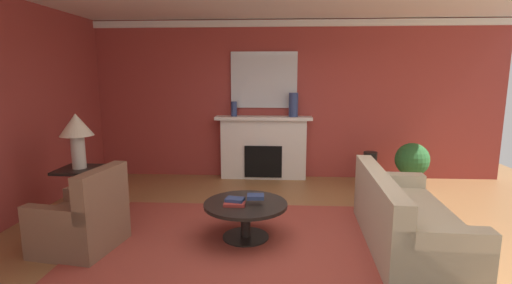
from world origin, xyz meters
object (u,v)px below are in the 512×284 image
(table_lamp, at_px, (77,130))
(vase_mantel_right, at_px, (293,105))
(vase_mantel_left, at_px, (234,109))
(vase_tall_corner, at_px, (370,168))
(mantel_mirror, at_px, (264,80))
(coffee_table, at_px, (246,212))
(fireplace, at_px, (263,149))
(potted_plant, at_px, (412,163))
(side_table, at_px, (82,189))
(armchair_near_window, at_px, (82,223))
(sofa, at_px, (404,222))

(table_lamp, distance_m, vase_mantel_right, 3.66)
(vase_mantel_left, height_order, vase_tall_corner, vase_mantel_left)
(mantel_mirror, bearing_deg, coffee_table, -92.06)
(fireplace, relative_size, vase_mantel_right, 4.08)
(potted_plant, bearing_deg, table_lamp, -163.31)
(side_table, height_order, table_lamp, table_lamp)
(coffee_table, relative_size, vase_mantel_right, 2.27)
(armchair_near_window, xyz_separation_m, vase_mantel_right, (2.47, 3.06, 1.10))
(fireplace, xyz_separation_m, sofa, (1.73, -2.84, -0.27))
(potted_plant, bearing_deg, mantel_mirror, 162.27)
(mantel_mirror, xyz_separation_m, side_table, (-2.42, -2.29, -1.46))
(fireplace, bearing_deg, vase_mantel_left, -174.86)
(side_table, bearing_deg, table_lamp, 172.87)
(sofa, relative_size, vase_mantel_right, 4.86)
(vase_mantel_left, bearing_deg, armchair_near_window, -114.10)
(mantel_mirror, bearing_deg, armchair_near_window, -120.71)
(armchair_near_window, xyz_separation_m, vase_tall_corner, (3.85, 2.81, -0.01))
(coffee_table, xyz_separation_m, potted_plant, (2.63, 2.04, 0.16))
(sofa, xyz_separation_m, potted_plant, (0.80, 2.15, 0.19))
(mantel_mirror, bearing_deg, potted_plant, -17.73)
(table_lamp, relative_size, vase_tall_corner, 1.26)
(table_lamp, height_order, vase_mantel_left, vase_mantel_left)
(vase_tall_corner, bearing_deg, vase_mantel_left, 174.24)
(vase_mantel_left, bearing_deg, vase_tall_corner, -5.76)
(coffee_table, height_order, side_table, side_table)
(fireplace, distance_m, coffee_table, 2.74)
(sofa, xyz_separation_m, coffee_table, (-1.83, 0.11, 0.04))
(fireplace, distance_m, vase_mantel_left, 0.94)
(vase_mantel_left, relative_size, potted_plant, 0.33)
(vase_mantel_left, bearing_deg, mantel_mirror, 17.18)
(vase_mantel_right, bearing_deg, coffee_table, -103.68)
(side_table, bearing_deg, vase_mantel_right, 35.55)
(fireplace, bearing_deg, vase_tall_corner, -8.83)
(table_lamp, height_order, potted_plant, table_lamp)
(side_table, bearing_deg, coffee_table, -13.52)
(coffee_table, xyz_separation_m, table_lamp, (-2.32, 0.56, 0.89))
(fireplace, height_order, sofa, fireplace)
(vase_tall_corner, distance_m, potted_plant, 0.74)
(mantel_mirror, distance_m, vase_mantel_left, 0.78)
(coffee_table, distance_m, vase_tall_corner, 3.17)
(mantel_mirror, bearing_deg, fireplace, -90.00)
(sofa, height_order, vase_tall_corner, sofa)
(coffee_table, xyz_separation_m, vase_mantel_left, (-0.45, 2.68, 0.99))
(fireplace, height_order, vase_tall_corner, fireplace)
(coffee_table, distance_m, potted_plant, 3.33)
(table_lamp, bearing_deg, mantel_mirror, 43.44)
(fireplace, distance_m, vase_tall_corner, 1.97)
(armchair_near_window, height_order, table_lamp, table_lamp)
(coffee_table, xyz_separation_m, side_table, (-2.32, 0.56, 0.06))
(sofa, xyz_separation_m, table_lamp, (-4.15, 0.67, 0.93))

